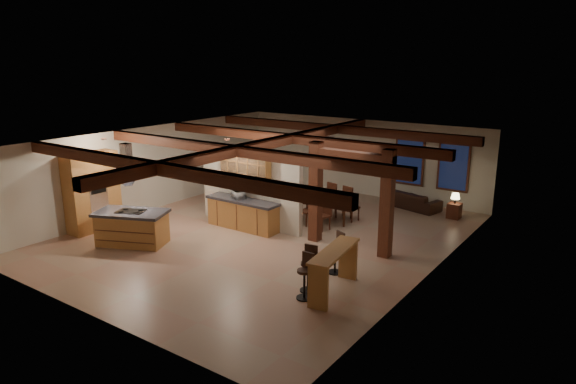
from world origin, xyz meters
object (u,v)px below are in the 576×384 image
object	(u,v)px
dining_table	(322,210)
bar_counter	(334,264)
kitchen_island	(132,227)
sofa	(412,200)

from	to	relation	value
dining_table	bar_counter	world-z (taller)	bar_counter
dining_table	bar_counter	size ratio (longest dim) A/B	0.97
kitchen_island	bar_counter	xyz separation A→B (m)	(6.28, 0.56, 0.20)
kitchen_island	dining_table	size ratio (longest dim) A/B	1.14
kitchen_island	dining_table	xyz separation A→B (m)	(3.23, 5.00, -0.15)
sofa	kitchen_island	bearing A→B (deg)	71.61
sofa	bar_counter	world-z (taller)	bar_counter
dining_table	sofa	distance (m)	3.57
sofa	dining_table	bearing A→B (deg)	72.28
kitchen_island	dining_table	bearing A→B (deg)	57.11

